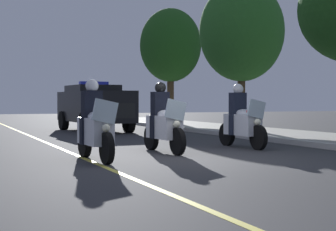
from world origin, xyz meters
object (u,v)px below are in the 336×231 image
at_px(police_motorcycle_trailing, 242,122).
at_px(tree_far_back, 242,32).
at_px(police_motorcycle_lead_left, 95,127).
at_px(police_motorcycle_lead_right, 163,124).
at_px(tree_behind_suv, 171,46).
at_px(police_suv, 95,105).

bearing_deg(police_motorcycle_trailing, tree_far_back, 149.13).
bearing_deg(tree_far_back, police_motorcycle_trailing, -30.87).
height_order(police_motorcycle_lead_left, police_motorcycle_lead_right, same).
xyz_separation_m(police_motorcycle_lead_left, tree_behind_suv, (-15.22, 8.29, 3.52)).
bearing_deg(police_motorcycle_lead_left, police_motorcycle_lead_right, 117.06).
bearing_deg(tree_far_back, police_motorcycle_lead_left, -46.54).
xyz_separation_m(police_suv, tree_behind_suv, (-4.84, 5.50, 3.15)).
height_order(police_motorcycle_lead_left, police_suv, police_suv).
relative_size(police_motorcycle_trailing, tree_behind_suv, 0.35).
height_order(police_motorcycle_lead_left, tree_behind_suv, tree_behind_suv).
distance_m(police_motorcycle_lead_right, tree_behind_suv, 15.93).
xyz_separation_m(police_motorcycle_lead_left, police_suv, (-10.38, 2.79, 0.37)).
relative_size(police_motorcycle_lead_right, police_suv, 0.43).
bearing_deg(police_motorcycle_lead_right, tree_behind_suv, 156.08).
distance_m(police_motorcycle_lead_left, police_motorcycle_trailing, 4.61).
height_order(police_motorcycle_lead_right, police_motorcycle_trailing, same).
relative_size(police_motorcycle_trailing, police_suv, 0.43).
bearing_deg(tree_far_back, tree_behind_suv, 179.83).
distance_m(police_motorcycle_lead_left, police_motorcycle_lead_right, 2.24).
xyz_separation_m(tree_far_back, tree_behind_suv, (-7.39, 0.02, 0.14)).
relative_size(police_motorcycle_lead_left, tree_far_back, 0.36).
distance_m(police_motorcycle_lead_left, tree_behind_suv, 17.69).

